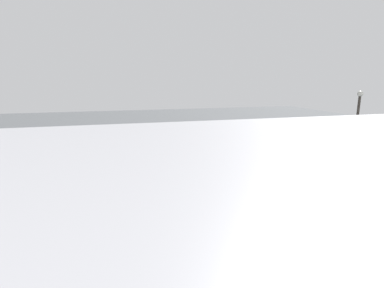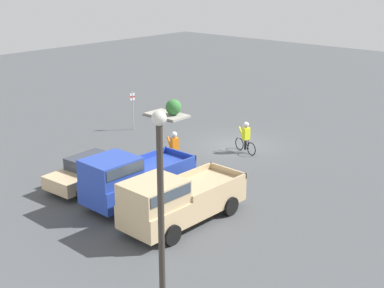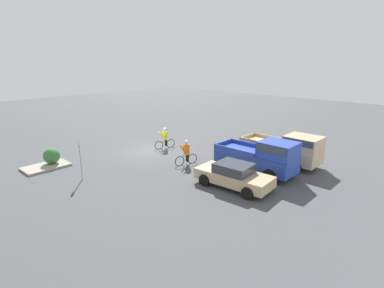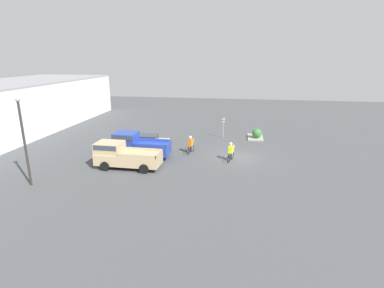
% 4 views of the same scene
% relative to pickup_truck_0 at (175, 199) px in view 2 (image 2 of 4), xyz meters
% --- Properties ---
extents(ground_plane, '(80.00, 80.00, 0.00)m').
position_rel_pickup_truck_0_xyz_m(ground_plane, '(4.19, -9.31, -1.10)').
color(ground_plane, '#424447').
extents(pickup_truck_0, '(2.28, 5.42, 2.14)m').
position_rel_pickup_truck_0_xyz_m(pickup_truck_0, '(0.00, 0.00, 0.00)').
color(pickup_truck_0, tan).
rests_on(pickup_truck_0, ground_plane).
extents(pickup_truck_1, '(2.20, 5.11, 2.27)m').
position_rel_pickup_truck_0_xyz_m(pickup_truck_1, '(2.80, -0.27, 0.07)').
color(pickup_truck_1, '#233D9E').
rests_on(pickup_truck_1, ground_plane).
extents(sedan_0, '(2.13, 4.38, 1.40)m').
position_rel_pickup_truck_0_xyz_m(sedan_0, '(5.59, -0.42, -0.39)').
color(sedan_0, tan).
rests_on(sedan_0, ground_plane).
extents(cyclist_0, '(1.66, 0.59, 1.75)m').
position_rel_pickup_truck_0_xyz_m(cyclist_0, '(4.68, -4.92, -0.20)').
color(cyclist_0, black).
rests_on(cyclist_0, ground_plane).
extents(cyclist_1, '(1.71, 0.60, 1.73)m').
position_rel_pickup_truck_0_xyz_m(cyclist_1, '(3.07, -8.79, -0.21)').
color(cyclist_1, black).
rests_on(cyclist_1, ground_plane).
extents(fire_lane_sign, '(0.10, 0.30, 2.40)m').
position_rel_pickup_truck_0_xyz_m(fire_lane_sign, '(10.76, -7.69, 0.35)').
color(fire_lane_sign, '#9E9EA3').
rests_on(fire_lane_sign, ground_plane).
extents(lamppost, '(0.36, 0.36, 6.40)m').
position_rel_pickup_truck_0_xyz_m(lamppost, '(-4.48, 5.23, 2.68)').
color(lamppost, '#2D2823').
rests_on(lamppost, ground_plane).
extents(curb_island, '(2.78, 1.70, 0.15)m').
position_rel_pickup_truck_0_xyz_m(curb_island, '(11.40, -11.31, -1.03)').
color(curb_island, gray).
rests_on(curb_island, ground_plane).
extents(shrub, '(1.06, 1.06, 1.06)m').
position_rel_pickup_truck_0_xyz_m(shrub, '(10.90, -11.43, -0.42)').
color(shrub, '#337033').
rests_on(shrub, curb_island).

